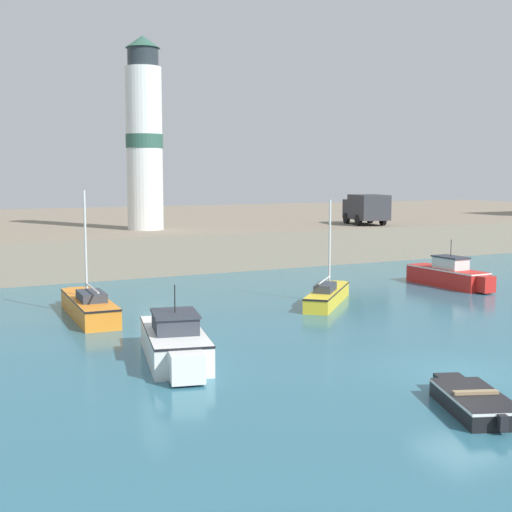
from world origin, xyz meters
TOP-DOWN VIEW (x-y plane):
  - ground_plane at (0.00, 0.00)m, footprint 200.00×200.00m
  - quay_seawall at (0.00, 43.59)m, footprint 120.00×40.00m
  - motorboat_red_1 at (11.43, 13.12)m, footprint 1.51×5.65m
  - dinghy_black_2 at (-2.22, -2.72)m, footprint 2.39×3.72m
  - sailboat_yellow_3 at (2.78, 11.76)m, footprint 4.84×4.98m
  - motorboat_white_4 at (-7.23, 5.40)m, footprint 2.95×5.99m
  - sailboat_orange_5 at (-7.93, 13.76)m, footprint 1.85×6.81m
  - lighthouse at (0.00, 29.74)m, footprint 2.44×2.44m
  - truck_on_quay at (15.91, 26.87)m, footprint 2.99×4.66m

SIDE VIEW (x-z plane):
  - ground_plane at x=0.00m, z-range 0.00..0.00m
  - dinghy_black_2 at x=-2.22m, z-range -0.01..0.54m
  - sailboat_yellow_3 at x=2.78m, z-range -1.99..2.86m
  - sailboat_orange_5 at x=-7.93m, z-range -2.17..3.18m
  - motorboat_white_4 at x=-7.23m, z-range -0.63..1.87m
  - motorboat_red_1 at x=11.43m, z-range -0.65..1.91m
  - quay_seawall at x=0.00m, z-range 0.00..2.35m
  - truck_on_quay at x=15.91m, z-range 2.47..4.67m
  - lighthouse at x=0.00m, z-range 2.16..14.79m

